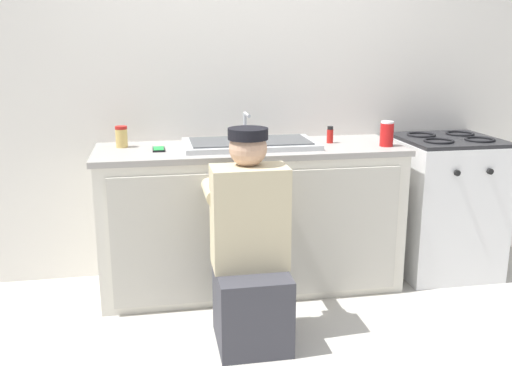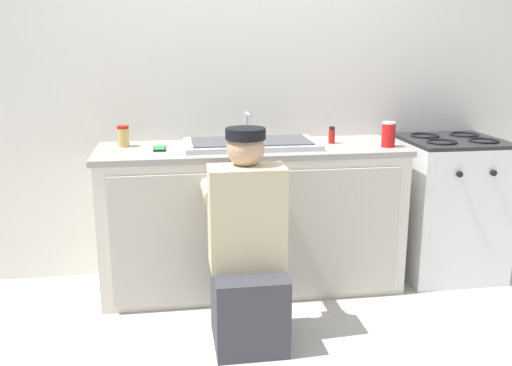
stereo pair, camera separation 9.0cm
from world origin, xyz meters
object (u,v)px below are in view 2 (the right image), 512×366
at_px(stove_range, 448,206).
at_px(spice_bottle_red, 332,135).
at_px(sink_double_basin, 251,143).
at_px(plumber_person, 248,256).
at_px(cell_phone, 160,149).
at_px(condiment_jar, 123,136).
at_px(soda_cup_red, 389,134).

height_order(stove_range, spice_bottle_red, spice_bottle_red).
xyz_separation_m(sink_double_basin, spice_bottle_red, (0.51, 0.03, 0.03)).
relative_size(plumber_person, cell_phone, 7.89).
height_order(stove_range, plumber_person, plumber_person).
bearing_deg(condiment_jar, sink_double_basin, -8.32).
xyz_separation_m(spice_bottle_red, cell_phone, (-1.06, -0.05, -0.04)).
height_order(sink_double_basin, plumber_person, plumber_person).
xyz_separation_m(stove_range, plumber_person, (-1.43, -0.69, 0.00)).
xyz_separation_m(sink_double_basin, stove_range, (1.31, -0.00, -0.46)).
distance_m(condiment_jar, soda_cup_red, 1.60).
distance_m(sink_double_basin, cell_phone, 0.55).
height_order(condiment_jar, spice_bottle_red, condiment_jar).
height_order(soda_cup_red, spice_bottle_red, soda_cup_red).
relative_size(condiment_jar, soda_cup_red, 0.84).
bearing_deg(plumber_person, sink_double_basin, 80.23).
bearing_deg(soda_cup_red, cell_phone, 174.98).
bearing_deg(soda_cup_red, stove_range, 15.63).
height_order(plumber_person, condiment_jar, plumber_person).
bearing_deg(sink_double_basin, cell_phone, -177.85).
bearing_deg(stove_range, sink_double_basin, 179.90).
xyz_separation_m(plumber_person, spice_bottle_red, (0.63, 0.72, 0.49)).
bearing_deg(stove_range, cell_phone, -179.43).
bearing_deg(stove_range, spice_bottle_red, 177.87).
xyz_separation_m(plumber_person, cell_phone, (-0.43, 0.67, 0.44)).
distance_m(condiment_jar, cell_phone, 0.26).
bearing_deg(spice_bottle_red, cell_phone, -177.41).
bearing_deg(plumber_person, stove_range, 25.67).
bearing_deg(sink_double_basin, spice_bottle_red, 3.07).
distance_m(plumber_person, soda_cup_red, 1.20).
relative_size(soda_cup_red, cell_phone, 1.09).
bearing_deg(spice_bottle_red, plumber_person, -131.40).
bearing_deg(plumber_person, soda_cup_red, 30.40).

